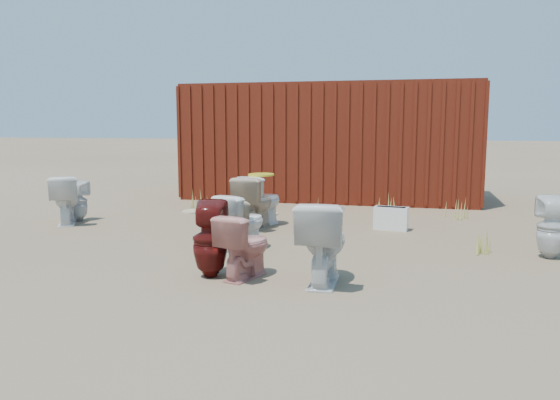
% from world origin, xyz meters
% --- Properties ---
extents(ground, '(100.00, 100.00, 0.00)m').
position_xyz_m(ground, '(0.00, 0.00, 0.00)').
color(ground, brown).
rests_on(ground, ground).
extents(shipping_container, '(6.00, 2.40, 2.40)m').
position_xyz_m(shipping_container, '(0.00, 5.20, 1.20)').
color(shipping_container, '#53180D').
rests_on(shipping_container, ground).
extents(toilet_front_a, '(0.75, 0.87, 0.77)m').
position_xyz_m(toilet_front_a, '(-3.60, 0.96, 0.39)').
color(toilet_front_a, white).
rests_on(toilet_front_a, ground).
extents(toilet_front_pink, '(0.55, 0.74, 0.67)m').
position_xyz_m(toilet_front_pink, '(0.10, -1.31, 0.34)').
color(toilet_front_pink, tan).
rests_on(toilet_front_pink, ground).
extents(toilet_front_c, '(0.61, 0.80, 0.72)m').
position_xyz_m(toilet_front_c, '(-0.31, -0.14, 0.36)').
color(toilet_front_c, white).
rests_on(toilet_front_c, ground).
extents(toilet_front_maroon, '(0.42, 0.43, 0.80)m').
position_xyz_m(toilet_front_maroon, '(-0.26, -1.37, 0.40)').
color(toilet_front_maroon, '#58120F').
rests_on(toilet_front_maroon, ground).
extents(toilet_front_e, '(0.49, 0.83, 0.83)m').
position_xyz_m(toilet_front_e, '(0.91, -1.31, 0.42)').
color(toilet_front_e, white).
rests_on(toilet_front_e, ground).
extents(toilet_back_a, '(0.31, 0.32, 0.66)m').
position_xyz_m(toilet_back_a, '(-3.57, 1.24, 0.33)').
color(toilet_back_a, white).
rests_on(toilet_back_a, ground).
extents(toilet_back_beige_left, '(0.59, 0.72, 0.64)m').
position_xyz_m(toilet_back_beige_left, '(-0.43, -0.12, 0.32)').
color(toilet_back_beige_left, '#BDAD8A').
rests_on(toilet_back_beige_left, ground).
extents(toilet_back_beige_right, '(0.56, 0.84, 0.80)m').
position_xyz_m(toilet_back_beige_right, '(-0.56, 1.28, 0.40)').
color(toilet_back_beige_right, '#C2AA8E').
rests_on(toilet_back_beige_right, ground).
extents(toilet_back_yellowlid, '(0.67, 0.87, 0.79)m').
position_xyz_m(toilet_back_yellowlid, '(-0.53, 1.55, 0.39)').
color(toilet_back_yellowlid, white).
rests_on(toilet_back_yellowlid, ground).
extents(toilet_back_e, '(0.36, 0.37, 0.74)m').
position_xyz_m(toilet_back_e, '(3.36, 0.35, 0.37)').
color(toilet_back_e, silver).
rests_on(toilet_back_e, ground).
extents(yellow_lid, '(0.40, 0.50, 0.02)m').
position_xyz_m(yellow_lid, '(-0.53, 1.55, 0.80)').
color(yellow_lid, gold).
rests_on(yellow_lid, toilet_back_yellowlid).
extents(loose_tank, '(0.52, 0.27, 0.35)m').
position_xyz_m(loose_tank, '(1.45, 1.68, 0.17)').
color(loose_tank, white).
rests_on(loose_tank, ground).
extents(loose_lid_near, '(0.43, 0.53, 0.02)m').
position_xyz_m(loose_lid_near, '(-0.73, 2.57, 0.01)').
color(loose_lid_near, '#C6BA90').
rests_on(loose_lid_near, ground).
extents(loose_lid_far, '(0.44, 0.53, 0.02)m').
position_xyz_m(loose_lid_far, '(-2.12, 2.53, 0.01)').
color(loose_lid_far, '#C6BC90').
rests_on(loose_lid_far, ground).
extents(weed_clump_a, '(0.36, 0.36, 0.33)m').
position_xyz_m(weed_clump_a, '(-2.16, 2.98, 0.17)').
color(weed_clump_a, '#A1A341').
rests_on(weed_clump_a, ground).
extents(weed_clump_b, '(0.32, 0.32, 0.32)m').
position_xyz_m(weed_clump_b, '(0.25, 2.26, 0.16)').
color(weed_clump_b, '#A1A341').
rests_on(weed_clump_b, ground).
extents(weed_clump_c, '(0.36, 0.36, 0.30)m').
position_xyz_m(weed_clump_c, '(2.49, 2.98, 0.15)').
color(weed_clump_c, '#A1A341').
rests_on(weed_clump_c, ground).
extents(weed_clump_d, '(0.30, 0.30, 0.25)m').
position_xyz_m(weed_clump_d, '(-1.07, 3.23, 0.13)').
color(weed_clump_d, '#A1A341').
rests_on(weed_clump_d, ground).
extents(weed_clump_e, '(0.34, 0.34, 0.29)m').
position_xyz_m(weed_clump_e, '(1.27, 3.46, 0.14)').
color(weed_clump_e, '#A1A341').
rests_on(weed_clump_e, ground).
extents(weed_clump_f, '(0.28, 0.28, 0.27)m').
position_xyz_m(weed_clump_f, '(2.67, 0.41, 0.14)').
color(weed_clump_f, '#A1A341').
rests_on(weed_clump_f, ground).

